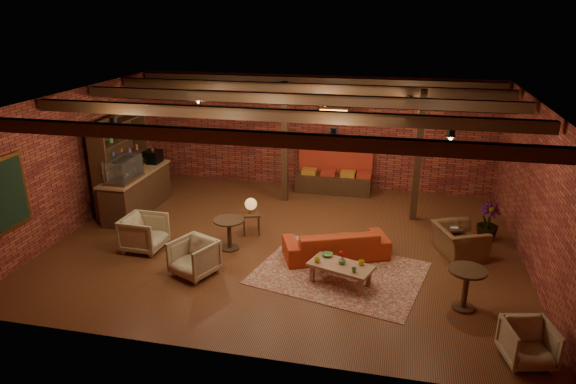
% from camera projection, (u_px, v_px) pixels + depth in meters
% --- Properties ---
extents(floor, '(10.00, 10.00, 0.00)m').
position_uv_depth(floor, '(285.00, 242.00, 11.49)').
color(floor, '#3B200E').
rests_on(floor, ground).
extents(ceiling, '(10.00, 8.00, 0.02)m').
position_uv_depth(ceiling, '(285.00, 99.00, 10.40)').
color(ceiling, black).
rests_on(ceiling, wall_back).
extents(wall_back, '(10.00, 0.02, 3.20)m').
position_uv_depth(wall_back, '(316.00, 132.00, 14.62)').
color(wall_back, maroon).
rests_on(wall_back, ground).
extents(wall_front, '(10.00, 0.02, 3.20)m').
position_uv_depth(wall_front, '(223.00, 259.00, 7.28)').
color(wall_front, maroon).
rests_on(wall_front, ground).
extents(wall_left, '(0.02, 8.00, 3.20)m').
position_uv_depth(wall_left, '(76.00, 160.00, 11.96)').
color(wall_left, maroon).
rests_on(wall_left, ground).
extents(wall_right, '(0.02, 8.00, 3.20)m').
position_uv_depth(wall_right, '(536.00, 192.00, 9.93)').
color(wall_right, maroon).
rests_on(wall_right, ground).
extents(ceiling_beams, '(9.80, 6.40, 0.22)m').
position_uv_depth(ceiling_beams, '(285.00, 105.00, 10.44)').
color(ceiling_beams, '#321D10').
rests_on(ceiling_beams, ceiling).
extents(ceiling_pipe, '(9.60, 0.12, 0.12)m').
position_uv_depth(ceiling_pipe, '(300.00, 103.00, 11.99)').
color(ceiling_pipe, black).
rests_on(ceiling_pipe, ceiling).
extents(post_left, '(0.16, 0.16, 3.20)m').
position_uv_depth(post_left, '(285.00, 143.00, 13.45)').
color(post_left, '#321D10').
rests_on(post_left, ground).
extents(post_right, '(0.16, 0.16, 3.20)m').
position_uv_depth(post_right, '(418.00, 157.00, 12.21)').
color(post_right, '#321D10').
rests_on(post_right, ground).
extents(service_counter, '(0.80, 2.50, 1.60)m').
position_uv_depth(service_counter, '(136.00, 182.00, 12.97)').
color(service_counter, '#321D10').
rests_on(service_counter, ground).
extents(plant_counter, '(0.35, 0.39, 0.30)m').
position_uv_depth(plant_counter, '(142.00, 164.00, 12.99)').
color(plant_counter, '#337F33').
rests_on(plant_counter, service_counter).
extents(shelving_hutch, '(0.52, 2.00, 2.40)m').
position_uv_depth(shelving_hutch, '(122.00, 164.00, 13.01)').
color(shelving_hutch, '#321D10').
rests_on(shelving_hutch, ground).
extents(chalkboard_menu, '(0.08, 0.96, 1.46)m').
position_uv_depth(chalkboard_menu, '(8.00, 193.00, 9.84)').
color(chalkboard_menu, black).
rests_on(chalkboard_menu, wall_left).
extents(banquette, '(2.10, 0.70, 1.00)m').
position_uv_depth(banquette, '(334.00, 175.00, 14.46)').
color(banquette, '#AA2D1C').
rests_on(banquette, ground).
extents(service_sign, '(0.86, 0.06, 0.30)m').
position_uv_depth(service_sign, '(334.00, 113.00, 13.41)').
color(service_sign, orange).
rests_on(service_sign, ceiling).
extents(ceiling_spotlights, '(6.40, 4.40, 0.28)m').
position_uv_depth(ceiling_spotlights, '(285.00, 116.00, 10.52)').
color(ceiling_spotlights, black).
rests_on(ceiling_spotlights, ceiling).
extents(rug, '(3.62, 3.06, 0.01)m').
position_uv_depth(rug, '(339.00, 273.00, 10.16)').
color(rug, maroon).
rests_on(rug, floor).
extents(sofa, '(2.31, 1.59, 0.63)m').
position_uv_depth(sofa, '(336.00, 243.00, 10.71)').
color(sofa, '#A23016').
rests_on(sofa, floor).
extents(coffee_table, '(1.31, 0.94, 0.66)m').
position_uv_depth(coffee_table, '(340.00, 266.00, 9.66)').
color(coffee_table, brown).
rests_on(coffee_table, floor).
extents(side_table_lamp, '(0.53, 0.53, 0.87)m').
position_uv_depth(side_table_lamp, '(251.00, 207.00, 11.72)').
color(side_table_lamp, '#321D10').
rests_on(side_table_lamp, floor).
extents(round_table_left, '(0.66, 0.66, 0.69)m').
position_uv_depth(round_table_left, '(229.00, 229.00, 11.03)').
color(round_table_left, '#321D10').
rests_on(round_table_left, floor).
extents(armchair_a, '(0.80, 0.85, 0.84)m').
position_uv_depth(armchair_a, '(144.00, 231.00, 11.03)').
color(armchair_a, beige).
rests_on(armchair_a, floor).
extents(armchair_b, '(0.99, 0.96, 0.79)m').
position_uv_depth(armchair_b, '(194.00, 256.00, 10.00)').
color(armchair_b, beige).
rests_on(armchair_b, floor).
extents(armchair_right, '(1.00, 1.20, 0.89)m').
position_uv_depth(armchair_right, '(460.00, 236.00, 10.73)').
color(armchair_right, brown).
rests_on(armchair_right, floor).
extents(side_table_book, '(0.59, 0.59, 0.53)m').
position_uv_depth(side_table_book, '(450.00, 228.00, 11.05)').
color(side_table_book, '#321D10').
rests_on(side_table_book, floor).
extents(round_table_right, '(0.65, 0.65, 0.77)m').
position_uv_depth(round_table_right, '(466.00, 283.00, 8.81)').
color(round_table_right, '#321D10').
rests_on(round_table_right, floor).
extents(armchair_far, '(0.80, 0.77, 0.70)m').
position_uv_depth(armchair_far, '(529.00, 342.00, 7.52)').
color(armchair_far, beige).
rests_on(armchair_far, floor).
extents(plant_tall, '(1.86, 1.86, 2.61)m').
position_uv_depth(plant_tall, '(493.00, 186.00, 11.16)').
color(plant_tall, '#4C7F4C').
rests_on(plant_tall, floor).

